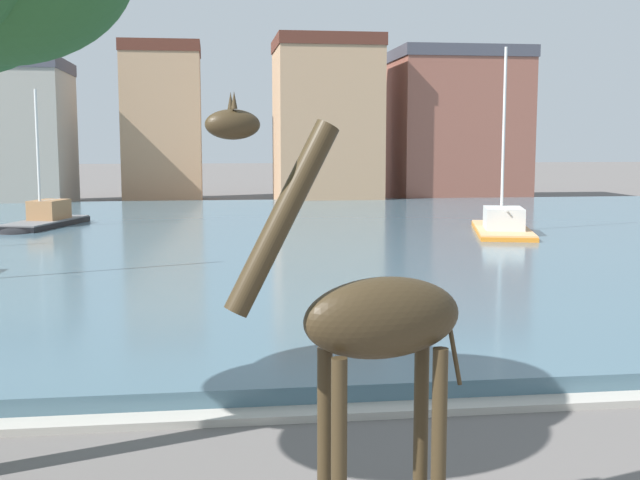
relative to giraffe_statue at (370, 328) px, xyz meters
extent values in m
cube|color=#476675|center=(1.13, 24.50, -2.16)|extent=(87.88, 40.26, 0.40)
cube|color=#ADA89E|center=(1.13, 4.12, -2.30)|extent=(87.88, 0.50, 0.12)
cylinder|color=#382B19|center=(-0.35, -0.28, -1.29)|extent=(0.16, 0.16, 2.15)
cylinder|color=#382B19|center=(-0.43, 0.12, -1.29)|extent=(0.16, 0.16, 2.15)
cylinder|color=#382B19|center=(0.70, -0.06, -1.29)|extent=(0.16, 0.16, 2.15)
cylinder|color=#382B19|center=(0.62, 0.34, -1.29)|extent=(0.16, 0.16, 2.15)
ellipsoid|color=#382B19|center=(0.14, 0.03, 0.09)|extent=(1.75, 0.95, 0.82)
cylinder|color=#382B19|center=(-0.88, -0.18, 1.11)|extent=(1.15, 0.46, 1.83)
ellipsoid|color=#382B19|center=(-1.33, -0.28, 1.97)|extent=(0.55, 0.37, 0.27)
cone|color=#382B19|center=(-1.31, -0.34, 2.19)|extent=(0.06, 0.06, 0.16)
cone|color=#382B19|center=(-1.34, -0.21, 2.19)|extent=(0.06, 0.06, 0.16)
cylinder|color=#382B19|center=(0.91, 0.19, -0.25)|extent=(0.24, 0.09, 0.87)
cube|color=orange|center=(10.43, 24.24, -2.08)|extent=(3.74, 6.66, 0.57)
ellipsoid|color=orange|center=(11.21, 27.13, -2.08)|extent=(2.46, 2.64, 0.54)
cube|color=#E2A56E|center=(10.43, 24.24, -1.77)|extent=(3.67, 6.53, 0.06)
cube|color=silver|center=(10.30, 23.78, -1.30)|extent=(2.04, 2.53, 0.87)
cylinder|color=silver|center=(10.55, 24.69, 1.94)|extent=(0.12, 0.12, 7.47)
cylinder|color=silver|center=(10.26, 23.63, -0.90)|extent=(0.66, 2.15, 0.08)
cube|color=black|center=(-8.95, 29.44, -2.05)|extent=(3.26, 5.55, 0.63)
ellipsoid|color=black|center=(-9.69, 27.06, -2.05)|extent=(2.08, 2.23, 0.60)
cube|color=slate|center=(-8.95, 29.44, -1.71)|extent=(3.19, 5.44, 0.06)
cube|color=#9E7047|center=(-8.84, 29.82, -1.24)|extent=(1.74, 2.13, 0.87)
cylinder|color=silver|center=(-9.07, 29.07, 1.17)|extent=(0.12, 0.12, 5.82)
cylinder|color=silver|center=(-8.80, 29.94, -0.84)|extent=(0.62, 1.78, 0.08)
cube|color=gray|center=(-13.62, 47.38, 1.95)|extent=(5.54, 7.73, 8.64)
cube|color=#42424C|center=(-13.62, 47.38, 6.67)|extent=(5.65, 7.88, 0.80)
cube|color=tan|center=(-4.88, 49.98, 2.71)|extent=(5.32, 5.13, 10.14)
cube|color=#51281E|center=(-4.88, 49.98, 8.18)|extent=(5.43, 5.24, 0.80)
cube|color=tan|center=(6.22, 46.64, 2.76)|extent=(6.79, 6.76, 10.25)
cube|color=#51281E|center=(6.22, 46.64, 8.29)|extent=(6.93, 6.89, 0.80)
cube|color=#8E5142|center=(15.80, 48.08, 2.54)|extent=(8.94, 7.06, 9.80)
cube|color=#42424C|center=(15.80, 48.08, 7.84)|extent=(9.12, 7.20, 0.80)
camera|label=1|loc=(-1.52, -7.59, 1.82)|focal=45.03mm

